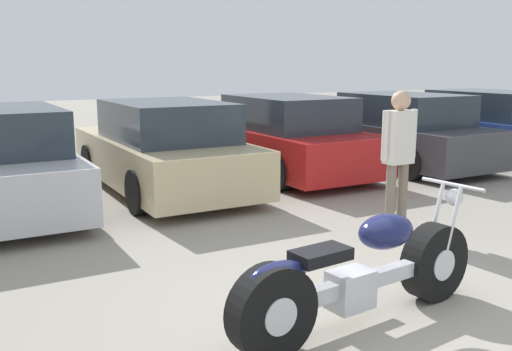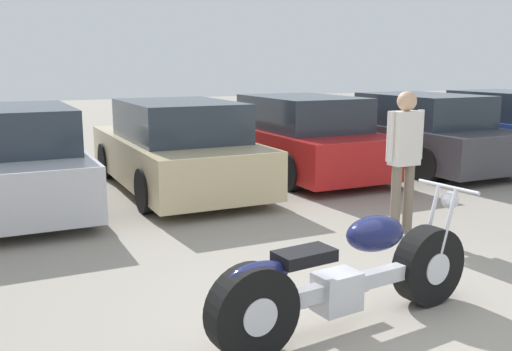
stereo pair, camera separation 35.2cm
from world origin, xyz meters
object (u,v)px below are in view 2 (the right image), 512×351
Objects in this scene: parked_car_red at (297,138)px; person_standing at (404,150)px; parked_car_dark_grey at (415,133)px; motorcycle at (347,277)px; parked_car_silver at (12,160)px; parked_car_blue at (504,127)px; parked_car_champagne at (176,148)px.

person_standing is (-0.80, -3.94, 0.35)m from parked_car_red.
person_standing reaches higher than parked_car_dark_grey.
parked_car_silver reaches higher than motorcycle.
parked_car_dark_grey is at bearing 47.42° from person_standing.
motorcycle is at bearing -145.49° from parked_car_blue.
parked_car_dark_grey is at bearing -0.76° from parked_car_champagne.
parked_car_dark_grey is 1.00× the size of parked_car_blue.
parked_car_champagne is 1.00× the size of parked_car_red.
parked_car_silver is at bearing -179.98° from parked_car_blue.
parked_car_dark_grey is (5.27, 5.33, 0.25)m from motorcycle.
parked_car_red is at bearing 63.81° from motorcycle.
parked_car_dark_grey is at bearing 179.56° from parked_car_blue.
parked_car_silver is 4.92m from parked_car_red.
parked_car_champagne is at bearing 179.35° from parked_car_blue.
parked_car_blue is 2.58× the size of person_standing.
person_standing is at bearing -65.33° from parked_car_champagne.
motorcycle is at bearing -116.19° from parked_car_red.
parked_car_dark_grey is 2.45m from parked_car_blue.
person_standing is (2.02, 1.79, 0.60)m from motorcycle.
person_standing is (-3.25, -3.53, 0.35)m from parked_car_dark_grey.
parked_car_silver and parked_car_dark_grey have the same top height.
parked_car_silver is (-2.08, 5.30, 0.25)m from motorcycle.
parked_car_dark_grey is at bearing 45.30° from motorcycle.
parked_car_red is 4.04m from person_standing.
parked_car_dark_grey is (4.90, -0.07, 0.00)m from parked_car_champagne.
parked_car_silver is 1.00× the size of parked_car_blue.
parked_car_blue is (4.90, -0.42, 0.00)m from parked_car_red.
parked_car_blue is (9.80, 0.00, 0.00)m from parked_car_silver.
motorcycle is at bearing -68.58° from parked_car_silver.
motorcycle is 7.50m from parked_car_dark_grey.
person_standing reaches higher than parked_car_silver.
parked_car_dark_grey is at bearing -9.40° from parked_car_red.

